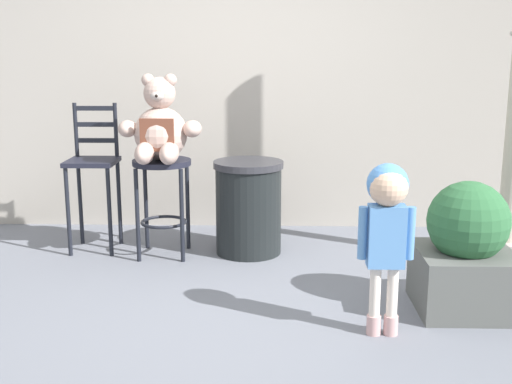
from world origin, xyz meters
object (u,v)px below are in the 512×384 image
object	(u,v)px
trash_bin	(248,207)
planter_with_shrub	(466,252)
child_walking	(387,212)
bar_chair_empty	(93,169)
bar_stool_with_teddy	(163,186)
teddy_bear	(160,130)

from	to	relation	value
trash_bin	planter_with_shrub	bearing A→B (deg)	-38.99
child_walking	trash_bin	world-z (taller)	child_walking
bar_chair_empty	trash_bin	bearing A→B (deg)	-3.26
bar_stool_with_teddy	trash_bin	bearing A→B (deg)	6.51
teddy_bear	trash_bin	world-z (taller)	teddy_bear
teddy_bear	planter_with_shrub	distance (m)	2.31
teddy_bear	child_walking	size ratio (longest dim) A/B	0.66
bar_stool_with_teddy	planter_with_shrub	bearing A→B (deg)	-27.02
bar_stool_with_teddy	teddy_bear	xyz separation A→B (m)	(0.00, -0.03, 0.43)
bar_stool_with_teddy	child_walking	xyz separation A→B (m)	(1.44, -1.38, 0.16)
teddy_bear	child_walking	distance (m)	2.00
trash_bin	planter_with_shrub	world-z (taller)	planter_with_shrub
bar_stool_with_teddy	trash_bin	xyz separation A→B (m)	(0.65, 0.07, -0.18)
trash_bin	planter_with_shrub	xyz separation A→B (m)	(1.35, -1.09, 0.00)
bar_stool_with_teddy	bar_chair_empty	xyz separation A→B (m)	(-0.56, 0.14, 0.10)
child_walking	trash_bin	distance (m)	1.69
child_walking	planter_with_shrub	xyz separation A→B (m)	(0.55, 0.36, -0.33)
planter_with_shrub	bar_stool_with_teddy	bearing A→B (deg)	152.98
bar_chair_empty	planter_with_shrub	size ratio (longest dim) A/B	1.44
bar_stool_with_teddy	child_walking	world-z (taller)	child_walking
child_walking	bar_chair_empty	xyz separation A→B (m)	(-2.01, 1.52, -0.06)
bar_chair_empty	planter_with_shrub	bearing A→B (deg)	-24.41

